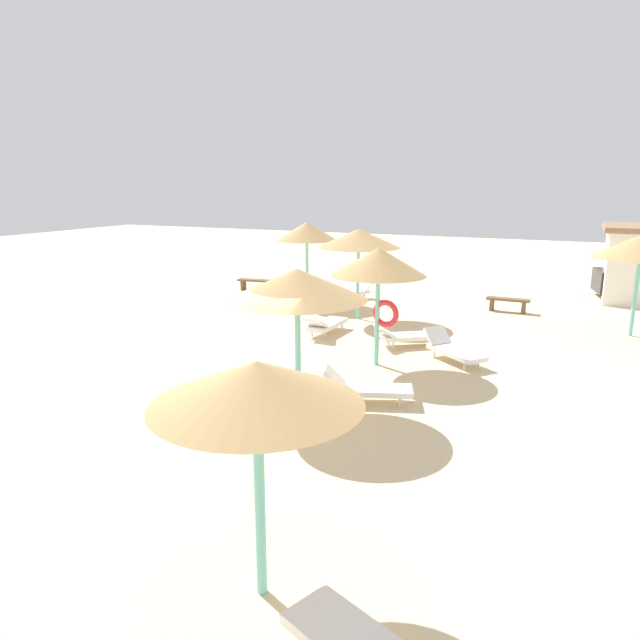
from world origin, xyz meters
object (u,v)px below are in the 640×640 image
Objects in this scene: bench_0 at (255,283)px; bench_1 at (508,302)px; parasol_1 at (297,285)px; parasol_0 at (379,263)px; parasol_4 at (307,232)px; lounger_6 at (407,335)px; lounger_1 at (365,388)px; lounger_2 at (325,324)px; lounger_4 at (352,292)px; parasol_2 at (359,239)px; lounger_0 at (453,349)px; parasol_5 at (257,385)px.

bench_0 is 10.40m from bench_1.
parasol_0 is at bearing 82.05° from parasol_1.
parasol_4 reaches higher than parasol_1.
parasol_4 is 7.25m from lounger_6.
parasol_4 is at bearing 114.66° from parasol_1.
parasol_4 is 2.01× the size of bench_0.
lounger_6 is at bearing 95.09° from lounger_1.
lounger_2 reaches higher than bench_0.
lounger_2 is at bearing 174.27° from lounger_6.
parasol_0 reaches higher than lounger_4.
parasol_4 reaches higher than lounger_1.
parasol_0 reaches higher than lounger_2.
parasol_4 is at bearing 147.17° from parasol_2.
lounger_0 is 1.21× the size of bench_0.
parasol_1 reaches higher than bench_1.
parasol_0 is 1.98× the size of bench_1.
lounger_1 is at bearing -67.29° from lounger_4.
lounger_0 is (3.97, -3.51, -2.40)m from parasol_2.
parasol_2 is 8.09m from lounger_1.
lounger_1 is at bearing -106.49° from lounger_0.
parasol_0 is 1.55× the size of lounger_2.
parasol_1 is at bearing -74.25° from lounger_4.
parasol_2 is 0.98× the size of parasol_4.
lounger_0 reaches higher than bench_1.
parasol_2 is 5.82m from lounger_0.
parasol_4 reaches higher than parasol_2.
parasol_4 reaches higher than lounger_4.
parasol_4 is at bearing 113.82° from parasol_5.
parasol_2 reaches higher than lounger_4.
bench_0 is at bearing 136.46° from lounger_2.
lounger_4 is (-3.59, 7.51, -2.29)m from parasol_0.
parasol_4 is 3.02m from lounger_4.
lounger_2 is at bearing 137.06° from parasol_0.
bench_1 is (0.58, 6.74, 0.02)m from lounger_0.
lounger_1 is 13.45m from bench_0.
lounger_1 is 10.93m from lounger_4.
parasol_4 is 8.89m from lounger_0.
lounger_1 reaches higher than bench_1.
lounger_1 is at bearing 39.62° from parasol_1.
parasol_4 reaches higher than lounger_2.
parasol_4 is at bearing -168.78° from bench_1.
lounger_4 reaches higher than bench_0.
lounger_4 is at bearing 105.75° from parasol_1.
parasol_5 is 1.79× the size of bench_0.
parasol_5 is (6.57, -14.88, -0.24)m from parasol_4.
lounger_0 is 8.33m from lounger_4.
lounger_4 is (1.43, 1.14, -2.41)m from parasol_4.
parasol_0 reaches higher than bench_1.
parasol_2 is 4.01m from lounger_4.
parasol_2 is at bearing 102.35° from parasol_1.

